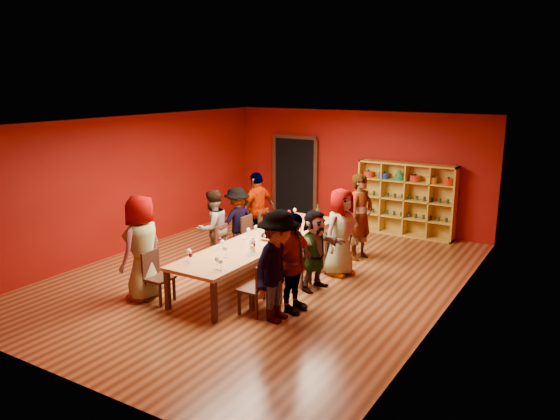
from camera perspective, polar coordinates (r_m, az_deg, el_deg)
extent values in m
cube|color=#5A2F17|center=(10.80, -1.77, -6.95)|extent=(7.10, 9.10, 0.02)
cube|color=#6A0905|center=(14.30, 8.11, 4.25)|extent=(7.10, 0.02, 3.00)
cube|color=#6A0905|center=(7.18, -21.98, -5.88)|extent=(7.10, 0.02, 3.00)
cube|color=#6A0905|center=(12.60, -15.34, 2.67)|extent=(0.02, 9.10, 3.00)
cube|color=#6A0905|center=(9.00, 17.25, -1.67)|extent=(0.02, 9.10, 3.00)
cube|color=silver|center=(10.15, -1.89, 9.24)|extent=(7.10, 9.10, 0.02)
cube|color=#B2794A|center=(10.57, -1.80, -3.23)|extent=(1.10, 4.50, 0.06)
cube|color=black|center=(9.37, -11.67, -8.18)|extent=(0.08, 0.08, 0.69)
cube|color=black|center=(12.70, 1.70, -2.12)|extent=(0.08, 0.08, 0.69)
cube|color=black|center=(8.77, -6.90, -9.53)|extent=(0.08, 0.08, 0.69)
cube|color=black|center=(12.27, 5.69, -2.75)|extent=(0.08, 0.08, 0.69)
cube|color=black|center=(15.09, 1.66, 3.32)|extent=(1.20, 0.14, 2.20)
cube|color=black|center=(14.87, 1.55, 7.64)|extent=(1.32, 0.06, 0.10)
cube|color=black|center=(15.36, -0.58, 3.50)|extent=(0.10, 0.06, 2.20)
cube|color=black|center=(14.73, 3.72, 3.04)|extent=(0.10, 0.06, 2.20)
cube|color=#B58D28|center=(14.11, 8.47, 1.64)|extent=(0.04, 0.40, 1.80)
cube|color=#B58D28|center=(13.40, 17.79, 0.50)|extent=(0.04, 0.40, 1.80)
cube|color=#B58D28|center=(13.56, 13.21, 4.72)|extent=(2.40, 0.40, 0.04)
cube|color=#B58D28|center=(13.92, 12.83, -2.45)|extent=(2.40, 0.40, 0.04)
cube|color=#B58D28|center=(13.89, 13.26, 1.23)|extent=(2.40, 0.02, 1.80)
cube|color=#B58D28|center=(13.81, 12.92, -0.73)|extent=(2.36, 0.38, 0.03)
cube|color=#B58D28|center=(13.71, 13.01, 1.09)|extent=(2.36, 0.38, 0.03)
cube|color=#B58D28|center=(13.63, 13.11, 2.94)|extent=(2.36, 0.38, 0.03)
cube|color=#B58D28|center=(13.91, 10.67, 1.37)|extent=(0.03, 0.38, 1.76)
cube|color=#B58D28|center=(13.71, 13.01, 1.09)|extent=(0.03, 0.38, 1.76)
cube|color=#B58D28|center=(13.54, 15.42, 0.80)|extent=(0.03, 0.38, 1.76)
cylinder|color=red|center=(13.95, 9.23, 3.73)|extent=(0.26, 0.26, 0.15)
sphere|color=black|center=(13.93, 9.25, 4.11)|extent=(0.05, 0.05, 0.05)
cylinder|color=#163999|center=(13.81, 10.77, 3.56)|extent=(0.26, 0.26, 0.15)
sphere|color=black|center=(13.79, 10.79, 3.95)|extent=(0.05, 0.05, 0.05)
cylinder|color=#1B6F3F|center=(13.68, 12.33, 3.25)|extent=(0.26, 0.26, 0.08)
cone|color=#1B6F3F|center=(13.65, 12.36, 3.87)|extent=(0.24, 0.24, 0.22)
cylinder|color=#A82513|center=(13.55, 13.94, 3.22)|extent=(0.26, 0.26, 0.15)
sphere|color=black|center=(13.54, 13.96, 3.62)|extent=(0.05, 0.05, 0.05)
cylinder|color=gold|center=(13.44, 15.56, 3.04)|extent=(0.26, 0.26, 0.15)
sphere|color=black|center=(13.42, 15.59, 3.44)|extent=(0.05, 0.05, 0.05)
cylinder|color=red|center=(13.34, 17.21, 2.86)|extent=(0.26, 0.26, 0.15)
sphere|color=black|center=(13.33, 17.24, 3.26)|extent=(0.05, 0.05, 0.05)
cylinder|color=black|center=(14.14, 9.02, 0.04)|extent=(0.07, 0.07, 0.10)
cylinder|color=black|center=(14.07, 9.71, -0.05)|extent=(0.07, 0.07, 0.10)
cylinder|color=black|center=(14.01, 10.42, -0.14)|extent=(0.07, 0.07, 0.10)
cylinder|color=black|center=(13.94, 11.12, -0.24)|extent=(0.07, 0.07, 0.10)
cylinder|color=black|center=(13.89, 11.84, -0.33)|extent=(0.07, 0.07, 0.10)
cylinder|color=black|center=(13.83, 12.56, -0.42)|extent=(0.07, 0.07, 0.10)
cylinder|color=black|center=(13.77, 13.29, -0.52)|extent=(0.07, 0.07, 0.10)
cylinder|color=black|center=(13.72, 14.02, -0.61)|extent=(0.07, 0.07, 0.10)
cylinder|color=black|center=(13.67, 14.76, -0.71)|extent=(0.07, 0.07, 0.10)
cylinder|color=black|center=(13.62, 15.50, -0.81)|extent=(0.07, 0.07, 0.10)
cylinder|color=black|center=(13.57, 16.25, -0.90)|extent=(0.07, 0.07, 0.10)
cylinder|color=black|center=(13.53, 17.00, -1.00)|extent=(0.07, 0.07, 0.10)
cylinder|color=black|center=(14.04, 9.08, 1.82)|extent=(0.07, 0.07, 0.10)
cylinder|color=black|center=(13.97, 9.79, 1.74)|extent=(0.07, 0.07, 0.10)
cylinder|color=black|center=(13.91, 10.49, 1.66)|extent=(0.07, 0.07, 0.10)
cylinder|color=black|center=(13.85, 11.21, 1.57)|extent=(0.07, 0.07, 0.10)
cylinder|color=black|center=(13.79, 11.93, 1.49)|extent=(0.07, 0.07, 0.10)
cylinder|color=black|center=(13.73, 12.65, 1.40)|extent=(0.07, 0.07, 0.10)
cylinder|color=black|center=(13.67, 13.39, 1.31)|extent=(0.07, 0.07, 0.10)
cylinder|color=black|center=(13.62, 14.12, 1.22)|extent=(0.07, 0.07, 0.10)
cylinder|color=black|center=(13.57, 14.87, 1.13)|extent=(0.07, 0.07, 0.10)
cylinder|color=black|center=(13.52, 15.62, 1.04)|extent=(0.07, 0.07, 0.10)
cylinder|color=black|center=(13.47, 16.37, 0.95)|extent=(0.07, 0.07, 0.10)
cylinder|color=black|center=(13.43, 17.13, 0.86)|extent=(0.07, 0.07, 0.10)
cube|color=black|center=(9.67, -12.50, -6.98)|extent=(0.42, 0.42, 0.04)
cube|color=black|center=(9.72, -13.39, -5.43)|extent=(0.04, 0.40, 0.44)
cube|color=black|center=(9.75, -13.86, -8.30)|extent=(0.04, 0.04, 0.41)
cube|color=black|center=(9.53, -12.39, -8.75)|extent=(0.04, 0.04, 0.41)
cube|color=black|center=(9.98, -12.47, -7.72)|extent=(0.04, 0.04, 0.41)
cube|color=black|center=(9.76, -11.01, -8.14)|extent=(0.04, 0.04, 0.41)
imported|color=pink|center=(9.76, -14.22, -3.82)|extent=(0.57, 0.94, 1.85)
cube|color=black|center=(11.12, -5.36, -4.01)|extent=(0.42, 0.42, 0.04)
cube|color=black|center=(11.16, -6.18, -2.67)|extent=(0.04, 0.40, 0.44)
cube|color=black|center=(11.16, -6.57, -5.19)|extent=(0.04, 0.04, 0.41)
cube|color=black|center=(10.96, -5.15, -5.50)|extent=(0.04, 0.04, 0.41)
cube|color=black|center=(11.41, -5.52, -4.73)|extent=(0.04, 0.04, 0.41)
cube|color=black|center=(11.22, -4.12, -5.02)|extent=(0.04, 0.04, 0.41)
imported|color=tan|center=(11.25, -7.05, -1.90)|extent=(0.59, 0.85, 1.59)
cube|color=black|center=(11.83, -2.73, -2.88)|extent=(0.42, 0.42, 0.04)
cube|color=black|center=(11.87, -3.50, -1.64)|extent=(0.04, 0.40, 0.44)
cube|color=black|center=(11.85, -3.86, -4.00)|extent=(0.04, 0.04, 0.41)
cube|color=black|center=(11.67, -2.49, -4.27)|extent=(0.04, 0.04, 0.41)
cube|color=black|center=(12.12, -2.94, -3.59)|extent=(0.04, 0.04, 0.41)
cube|color=black|center=(11.94, -1.58, -3.85)|extent=(0.04, 0.04, 0.41)
imported|color=tan|center=(11.99, -4.49, -1.12)|extent=(0.70, 1.04, 1.49)
cube|color=black|center=(12.36, -1.01, -2.15)|extent=(0.42, 0.42, 0.04)
cube|color=black|center=(12.40, -1.76, -0.96)|extent=(0.04, 0.40, 0.44)
cube|color=black|center=(12.38, -2.10, -3.22)|extent=(0.04, 0.04, 0.41)
cube|color=black|center=(12.20, -0.76, -3.46)|extent=(0.04, 0.04, 0.41)
cube|color=black|center=(12.65, -1.25, -2.85)|extent=(0.04, 0.04, 0.41)
cube|color=black|center=(12.48, 0.07, -3.07)|extent=(0.04, 0.04, 0.41)
imported|color=#D58F92|center=(12.43, -2.34, 0.02)|extent=(0.64, 1.09, 1.74)
cube|color=black|center=(9.00, -2.80, -8.24)|extent=(0.42, 0.42, 0.04)
cube|color=black|center=(8.81, -1.78, -7.04)|extent=(0.04, 0.40, 0.44)
cube|color=black|center=(9.05, -4.30, -9.69)|extent=(0.04, 0.04, 0.41)
cube|color=black|center=(8.87, -2.48, -10.15)|extent=(0.04, 0.04, 0.41)
cube|color=black|center=(9.30, -3.07, -9.00)|extent=(0.04, 0.04, 0.41)
cube|color=black|center=(9.13, -1.28, -9.43)|extent=(0.04, 0.04, 0.41)
imported|color=#5B77BB|center=(8.59, -0.19, -5.91)|extent=(0.49, 1.18, 1.81)
cube|color=black|center=(9.33, -1.33, -7.43)|extent=(0.42, 0.42, 0.04)
cube|color=black|center=(9.15, -0.33, -6.25)|extent=(0.04, 0.40, 0.44)
cube|color=black|center=(9.37, -2.78, -8.83)|extent=(0.04, 0.04, 0.41)
cube|color=black|center=(9.19, -1.00, -9.26)|extent=(0.04, 0.04, 0.41)
cube|color=black|center=(9.63, -1.63, -8.18)|extent=(0.04, 0.04, 0.41)
cube|color=black|center=(9.46, 0.11, -8.58)|extent=(0.04, 0.04, 0.41)
imported|color=#C5848F|center=(8.95, 1.35, -5.56)|extent=(0.53, 1.02, 1.68)
cube|color=black|center=(10.19, 1.94, -5.59)|extent=(0.42, 0.42, 0.04)
cube|color=black|center=(10.03, 2.89, -4.47)|extent=(0.04, 0.40, 0.44)
cube|color=black|center=(10.21, 0.62, -6.89)|extent=(0.04, 0.04, 0.41)
cube|color=black|center=(10.05, 2.30, -7.23)|extent=(0.04, 0.04, 0.41)
cube|color=black|center=(10.49, 1.57, -6.33)|extent=(0.04, 0.04, 0.41)
cube|color=black|center=(10.33, 3.22, -6.66)|extent=(0.04, 0.04, 0.41)
imported|color=tan|center=(9.94, 3.63, -4.18)|extent=(0.69, 1.44, 1.49)
cube|color=black|center=(10.99, 4.36, -4.20)|extent=(0.42, 0.42, 0.04)
cube|color=black|center=(10.84, 5.28, -3.14)|extent=(0.04, 0.40, 0.44)
cube|color=black|center=(10.99, 3.14, -5.42)|extent=(0.04, 0.04, 0.41)
cube|color=black|center=(10.84, 4.73, -5.71)|extent=(0.04, 0.04, 0.41)
cube|color=black|center=(11.27, 3.96, -4.93)|extent=(0.04, 0.04, 0.41)
cube|color=black|center=(11.13, 5.52, -5.21)|extent=(0.04, 0.04, 0.41)
imported|color=#535459|center=(10.69, 6.36, -2.31)|extent=(0.65, 0.93, 1.73)
cube|color=black|center=(11.96, 6.81, -2.78)|extent=(0.42, 0.42, 0.04)
cube|color=black|center=(11.82, 7.68, -1.80)|extent=(0.04, 0.40, 0.44)
cube|color=black|center=(11.94, 5.70, -3.90)|extent=(0.04, 0.04, 0.41)
cube|color=black|center=(11.81, 7.19, -4.15)|extent=(0.04, 0.04, 0.41)
cube|color=black|center=(12.24, 6.39, -3.49)|extent=(0.04, 0.04, 0.41)
cube|color=black|center=(12.11, 7.85, -3.72)|extent=(0.04, 0.04, 0.41)
imported|color=#525257|center=(11.70, 8.44, -0.71)|extent=(0.63, 0.76, 1.84)
cylinder|color=white|center=(11.94, 4.44, -1.15)|extent=(0.06, 0.06, 0.01)
cylinder|color=white|center=(11.93, 4.44, -0.89)|extent=(0.01, 0.01, 0.10)
ellipsoid|color=#43070C|center=(11.91, 4.45, -0.51)|extent=(0.07, 0.07, 0.08)
cylinder|color=white|center=(11.50, -0.39, -1.67)|extent=(0.07, 0.07, 0.01)
cylinder|color=white|center=(11.48, -0.39, -1.36)|extent=(0.01, 0.01, 0.12)
ellipsoid|color=white|center=(11.46, -0.39, -0.89)|extent=(0.09, 0.09, 0.10)
cylinder|color=white|center=(11.26, 2.74, -2.02)|extent=(0.06, 0.06, 0.01)
cylinder|color=white|center=(11.25, 2.74, -1.73)|extent=(0.01, 0.01, 0.11)
ellipsoid|color=#D9C788|center=(11.22, 2.75, -1.30)|extent=(0.08, 0.08, 0.09)
cylinder|color=white|center=(11.75, 1.17, -1.34)|extent=(0.07, 0.07, 0.01)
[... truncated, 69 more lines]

